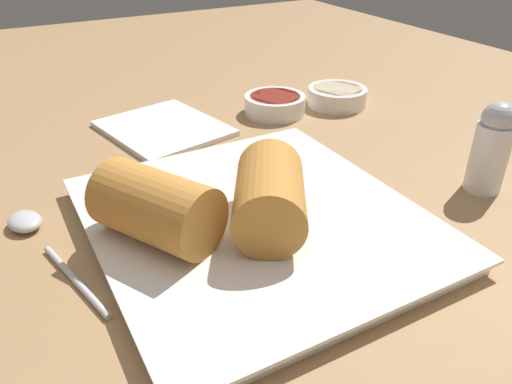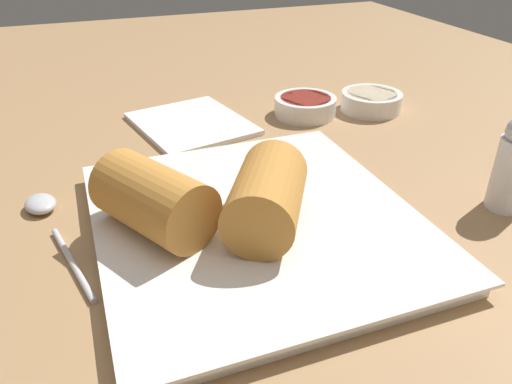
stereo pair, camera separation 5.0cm
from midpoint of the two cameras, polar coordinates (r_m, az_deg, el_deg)
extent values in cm
cube|color=#A87F54|center=(43.90, 0.22, -4.01)|extent=(180.00, 140.00, 2.00)
cube|color=white|center=(41.34, 3.47, -3.81)|extent=(26.60, 24.56, 1.20)
cube|color=white|center=(40.92, 3.50, -2.94)|extent=(27.67, 25.54, 0.30)
cylinder|color=#C68438|center=(38.08, 4.99, -0.67)|extent=(10.70, 9.36, 5.43)
sphere|color=#56843D|center=(41.37, 5.52, 1.98)|extent=(3.53, 3.53, 3.53)
cylinder|color=#C68438|center=(37.93, -7.93, -1.00)|extent=(10.69, 9.16, 5.43)
sphere|color=beige|center=(40.54, -11.51, 0.84)|extent=(3.53, 3.53, 3.53)
cylinder|color=white|center=(64.85, 7.89, 9.62)|extent=(7.83, 7.83, 2.37)
cylinder|color=maroon|center=(64.52, 7.95, 10.43)|extent=(6.42, 6.42, 0.43)
cylinder|color=white|center=(68.21, 15.13, 9.91)|extent=(7.83, 7.83, 2.37)
cylinder|color=beige|center=(67.90, 15.24, 10.67)|extent=(6.42, 6.42, 0.43)
cylinder|color=silver|center=(39.32, -16.87, -7.94)|extent=(9.90, 2.80, 0.50)
ellipsoid|color=silver|center=(47.01, -20.70, -1.39)|extent=(3.90, 3.32, 1.18)
cube|color=white|center=(61.44, -5.07, 7.72)|extent=(16.37, 14.73, 0.60)
camera|label=1|loc=(0.03, -86.39, 2.10)|focal=35.00mm
camera|label=2|loc=(0.03, 93.61, -2.10)|focal=35.00mm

